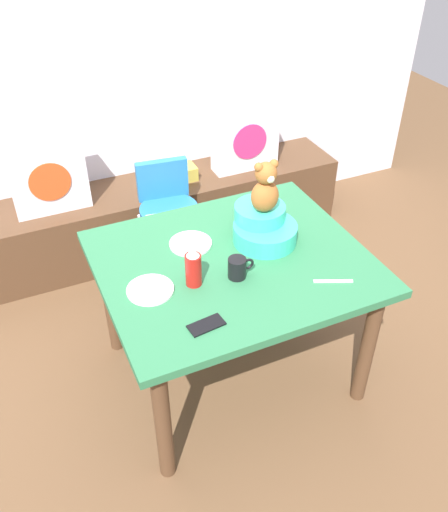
{
  "coord_description": "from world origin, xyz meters",
  "views": [
    {
      "loc": [
        -0.85,
        -1.78,
        2.26
      ],
      "look_at": [
        0.0,
        0.1,
        0.69
      ],
      "focal_mm": 38.55,
      "sensor_mm": 36.0,
      "label": 1
    }
  ],
  "objects_px": {
    "book_stack": "(180,173)",
    "teddy_bear": "(265,188)",
    "highchair": "(169,212)",
    "ketchup_bottle": "(193,268)",
    "pillow_floral_right": "(245,137)",
    "dinner_plate_far": "(191,244)",
    "coffee_mug": "(238,268)",
    "dining_table": "(233,277)",
    "dinner_plate_near": "(150,290)",
    "cell_phone": "(206,325)",
    "pillow_floral_left": "(48,177)",
    "infant_seat_teal": "(263,226)"
  },
  "relations": [
    {
      "from": "book_stack",
      "to": "teddy_bear",
      "type": "xyz_separation_m",
      "value": [
        -0.01,
        -1.17,
        0.51
      ]
    },
    {
      "from": "highchair",
      "to": "ketchup_bottle",
      "type": "distance_m",
      "value": 0.98
    },
    {
      "from": "pillow_floral_right",
      "to": "dinner_plate_far",
      "type": "distance_m",
      "value": 1.32
    },
    {
      "from": "coffee_mug",
      "to": "dinner_plate_far",
      "type": "xyz_separation_m",
      "value": [
        -0.1,
        0.3,
        -0.04
      ]
    },
    {
      "from": "dinner_plate_far",
      "to": "pillow_floral_right",
      "type": "bearing_deg",
      "value": 52.75
    },
    {
      "from": "dining_table",
      "to": "dinner_plate_near",
      "type": "distance_m",
      "value": 0.43
    },
    {
      "from": "dining_table",
      "to": "highchair",
      "type": "xyz_separation_m",
      "value": [
        -0.03,
        0.82,
        -0.12
      ]
    },
    {
      "from": "dinner_plate_far",
      "to": "cell_phone",
      "type": "distance_m",
      "value": 0.55
    },
    {
      "from": "pillow_floral_left",
      "to": "book_stack",
      "type": "xyz_separation_m",
      "value": [
        0.83,
        0.02,
        -0.17
      ]
    },
    {
      "from": "highchair",
      "to": "pillow_floral_left",
      "type": "bearing_deg",
      "value": 144.89
    },
    {
      "from": "pillow_floral_left",
      "to": "teddy_bear",
      "type": "bearing_deg",
      "value": -54.63
    },
    {
      "from": "book_stack",
      "to": "dinner_plate_far",
      "type": "bearing_deg",
      "value": -107.68
    },
    {
      "from": "dining_table",
      "to": "teddy_bear",
      "type": "height_order",
      "value": "teddy_bear"
    },
    {
      "from": "teddy_bear",
      "to": "infant_seat_teal",
      "type": "bearing_deg",
      "value": 90.0
    },
    {
      "from": "pillow_floral_left",
      "to": "cell_phone",
      "type": "height_order",
      "value": "pillow_floral_left"
    },
    {
      "from": "dinner_plate_far",
      "to": "book_stack",
      "type": "bearing_deg",
      "value": 72.32
    },
    {
      "from": "teddy_bear",
      "to": "coffee_mug",
      "type": "xyz_separation_m",
      "value": [
        -0.23,
        -0.2,
        -0.23
      ]
    },
    {
      "from": "highchair",
      "to": "infant_seat_teal",
      "type": "relative_size",
      "value": 2.39
    },
    {
      "from": "coffee_mug",
      "to": "book_stack",
      "type": "bearing_deg",
      "value": 80.03
    },
    {
      "from": "highchair",
      "to": "cell_phone",
      "type": "bearing_deg",
      "value": -101.97
    },
    {
      "from": "ketchup_bottle",
      "to": "cell_phone",
      "type": "relative_size",
      "value": 1.28
    },
    {
      "from": "dining_table",
      "to": "pillow_floral_right",
      "type": "bearing_deg",
      "value": 61.69
    },
    {
      "from": "book_stack",
      "to": "coffee_mug",
      "type": "relative_size",
      "value": 1.67
    },
    {
      "from": "pillow_floral_left",
      "to": "dining_table",
      "type": "relative_size",
      "value": 0.37
    },
    {
      "from": "highchair",
      "to": "cell_phone",
      "type": "xyz_separation_m",
      "value": [
        -0.25,
        -1.16,
        0.22
      ]
    },
    {
      "from": "highchair",
      "to": "infant_seat_teal",
      "type": "height_order",
      "value": "infant_seat_teal"
    },
    {
      "from": "coffee_mug",
      "to": "cell_phone",
      "type": "bearing_deg",
      "value": -137.09
    },
    {
      "from": "infant_seat_teal",
      "to": "dining_table",
      "type": "bearing_deg",
      "value": -155.88
    },
    {
      "from": "dining_table",
      "to": "cell_phone",
      "type": "height_order",
      "value": "cell_phone"
    },
    {
      "from": "pillow_floral_left",
      "to": "book_stack",
      "type": "relative_size",
      "value": 2.2
    },
    {
      "from": "book_stack",
      "to": "infant_seat_teal",
      "type": "distance_m",
      "value": 1.21
    },
    {
      "from": "coffee_mug",
      "to": "pillow_floral_right",
      "type": "bearing_deg",
      "value": 62.67
    },
    {
      "from": "dinner_plate_near",
      "to": "cell_phone",
      "type": "xyz_separation_m",
      "value": [
        0.13,
        -0.29,
        -0.0
      ]
    },
    {
      "from": "teddy_bear",
      "to": "dinner_plate_near",
      "type": "xyz_separation_m",
      "value": [
        -0.61,
        -0.14,
        -0.27
      ]
    },
    {
      "from": "pillow_floral_right",
      "to": "infant_seat_teal",
      "type": "bearing_deg",
      "value": -112.26
    },
    {
      "from": "highchair",
      "to": "coffee_mug",
      "type": "xyz_separation_m",
      "value": [
        -0.0,
        -0.94,
        0.27
      ]
    },
    {
      "from": "ketchup_bottle",
      "to": "dinner_plate_near",
      "type": "bearing_deg",
      "value": 170.56
    },
    {
      "from": "ketchup_bottle",
      "to": "dinner_plate_near",
      "type": "height_order",
      "value": "ketchup_bottle"
    },
    {
      "from": "cell_phone",
      "to": "ketchup_bottle",
      "type": "bearing_deg",
      "value": -18.07
    },
    {
      "from": "book_stack",
      "to": "coffee_mug",
      "type": "bearing_deg",
      "value": -99.97
    },
    {
      "from": "book_stack",
      "to": "dinner_plate_far",
      "type": "xyz_separation_m",
      "value": [
        -0.34,
        -1.07,
        0.24
      ]
    },
    {
      "from": "dinner_plate_near",
      "to": "infant_seat_teal",
      "type": "bearing_deg",
      "value": 13.12
    },
    {
      "from": "book_stack",
      "to": "dinner_plate_near",
      "type": "distance_m",
      "value": 1.47
    },
    {
      "from": "pillow_floral_right",
      "to": "dining_table",
      "type": "xyz_separation_m",
      "value": [
        -0.67,
        -1.24,
        -0.04
      ]
    },
    {
      "from": "highchair",
      "to": "ketchup_bottle",
      "type": "bearing_deg",
      "value": -102.16
    },
    {
      "from": "pillow_floral_left",
      "to": "pillow_floral_right",
      "type": "xyz_separation_m",
      "value": [
        1.29,
        0.0,
        0.0
      ]
    },
    {
      "from": "pillow_floral_left",
      "to": "infant_seat_teal",
      "type": "distance_m",
      "value": 1.42
    },
    {
      "from": "book_stack",
      "to": "dinner_plate_near",
      "type": "xyz_separation_m",
      "value": [
        -0.62,
        -1.31,
        0.24
      ]
    },
    {
      "from": "dining_table",
      "to": "ketchup_bottle",
      "type": "relative_size",
      "value": 6.47
    },
    {
      "from": "teddy_bear",
      "to": "dinner_plate_near",
      "type": "relative_size",
      "value": 1.25
    }
  ]
}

